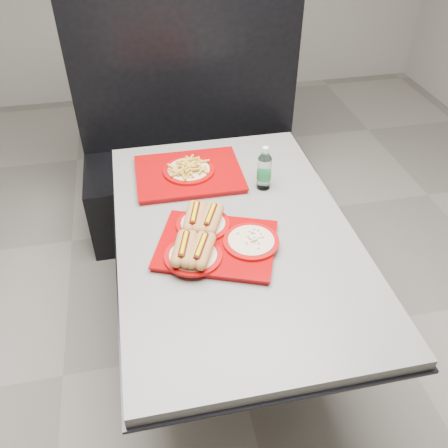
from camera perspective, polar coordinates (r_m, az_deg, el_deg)
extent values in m
plane|color=gray|center=(2.38, 0.98, -14.55)|extent=(6.00, 6.00, 0.00)
cylinder|color=black|center=(2.36, 0.99, -14.19)|extent=(0.52, 0.52, 0.05)
cylinder|color=black|center=(2.09, 1.10, -8.41)|extent=(0.11, 0.11, 0.66)
cube|color=black|center=(1.86, 1.22, -1.68)|extent=(0.92, 1.42, 0.01)
cube|color=gray|center=(1.85, 1.23, -1.10)|extent=(0.90, 1.40, 0.04)
cube|color=black|center=(2.95, -3.22, 4.07)|extent=(1.30, 0.55, 0.45)
cube|color=black|center=(2.88, -4.43, 16.21)|extent=(1.30, 0.10, 1.10)
cube|color=#8F0305|center=(1.75, -0.88, -2.68)|extent=(0.50, 0.45, 0.02)
cube|color=#8F0305|center=(1.74, -0.89, -2.39)|extent=(0.51, 0.46, 0.01)
cylinder|color=#9B0505|center=(1.68, -3.73, -3.86)|extent=(0.21, 0.21, 0.01)
cylinder|color=silver|center=(1.68, -3.74, -3.71)|extent=(0.17, 0.17, 0.00)
cylinder|color=#9B0505|center=(1.81, -2.54, -0.02)|extent=(0.21, 0.21, 0.01)
cylinder|color=silver|center=(1.81, -2.54, 0.13)|extent=(0.17, 0.17, 0.00)
cylinder|color=#9B0505|center=(1.74, 3.28, -2.10)|extent=(0.21, 0.21, 0.01)
cylinder|color=silver|center=(1.73, 3.29, -1.95)|extent=(0.17, 0.17, 0.00)
cube|color=#8F0305|center=(2.12, -4.24, 5.90)|extent=(0.46, 0.36, 0.02)
cube|color=#8F0305|center=(2.12, -4.26, 6.20)|extent=(0.47, 0.37, 0.01)
cylinder|color=#9B0505|center=(2.11, -4.27, 6.43)|extent=(0.23, 0.23, 0.01)
cylinder|color=silver|center=(2.11, -4.28, 6.58)|extent=(0.19, 0.19, 0.01)
cylinder|color=silver|center=(2.02, 4.84, 6.11)|extent=(0.06, 0.06, 0.14)
cylinder|color=#1C703C|center=(2.03, 4.83, 5.94)|extent=(0.06, 0.06, 0.04)
cone|color=silver|center=(1.98, 4.98, 8.25)|extent=(0.06, 0.06, 0.03)
cylinder|color=silver|center=(1.96, 5.02, 8.90)|extent=(0.03, 0.03, 0.02)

